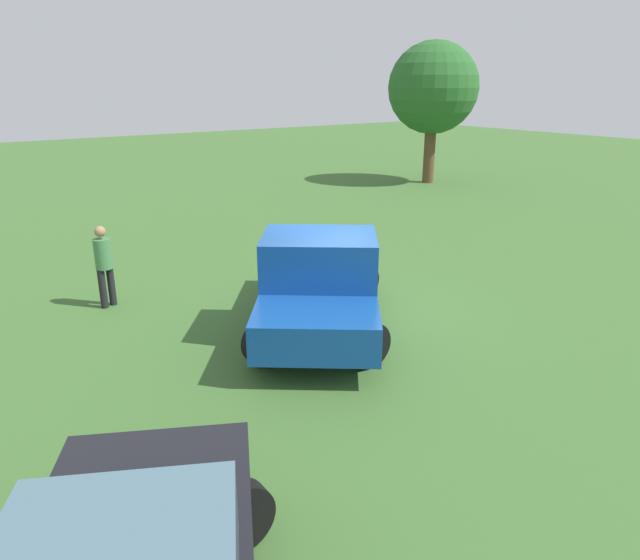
# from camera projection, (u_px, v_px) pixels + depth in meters

# --- Properties ---
(ground_plane) EXTENTS (80.00, 80.00, 0.00)m
(ground_plane) POSITION_uv_depth(u_px,v_px,m) (342.00, 315.00, 10.95)
(ground_plane) COLOR #3D662D
(pickup_truck) EXTENTS (4.36, 4.85, 1.79)m
(pickup_truck) POSITION_uv_depth(u_px,v_px,m) (320.00, 281.00, 10.02)
(pickup_truck) COLOR black
(pickup_truck) RESTS_ON ground_plane
(person_bystander) EXTENTS (0.41, 0.41, 1.62)m
(person_bystander) POSITION_uv_depth(u_px,v_px,m) (104.00, 262.00, 11.11)
(person_bystander) COLOR black
(person_bystander) RESTS_ON ground_plane
(tree_far_center) EXTENTS (3.77, 3.77, 5.84)m
(tree_far_center) POSITION_uv_depth(u_px,v_px,m) (433.00, 88.00, 24.01)
(tree_far_center) COLOR brown
(tree_far_center) RESTS_ON ground_plane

